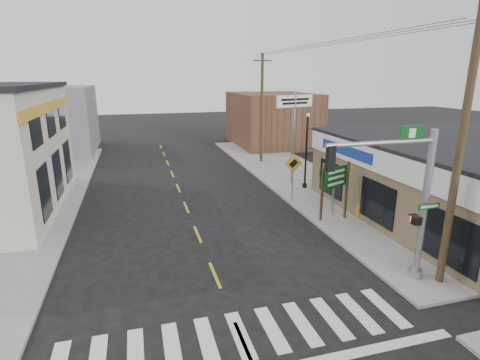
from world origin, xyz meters
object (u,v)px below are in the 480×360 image
object	(u,v)px
guide_sign	(335,183)
dance_center_sign	(294,114)
lamp_post	(307,145)
utility_pole_near	(462,140)
utility_pole_far	(262,108)
fire_hydrant	(359,211)
traffic_signal_pole	(411,191)
bare_tree	(391,151)

from	to	relation	value
guide_sign	dance_center_sign	world-z (taller)	dance_center_sign
lamp_post	utility_pole_near	bearing A→B (deg)	-84.46
lamp_post	utility_pole_far	size ratio (longest dim) A/B	0.55
utility_pole_far	fire_hydrant	bearing A→B (deg)	-87.02
fire_hydrant	utility_pole_near	distance (m)	7.99
traffic_signal_pole	bare_tree	bearing A→B (deg)	60.54
dance_center_sign	bare_tree	xyz separation A→B (m)	(1.27, -8.56, -1.00)
lamp_post	traffic_signal_pole	bearing A→B (deg)	-90.90
fire_hydrant	dance_center_sign	xyz separation A→B (m)	(-0.63, 7.37, 4.38)
bare_tree	utility_pole_near	size ratio (longest dim) A/B	0.47
fire_hydrant	bare_tree	size ratio (longest dim) A/B	0.16
fire_hydrant	lamp_post	xyz separation A→B (m)	(-0.24, 5.95, 2.47)
guide_sign	utility_pole_far	xyz separation A→B (m)	(0.81, 14.12, 2.69)
traffic_signal_pole	lamp_post	xyz separation A→B (m)	(1.74, 11.77, -0.51)
dance_center_sign	utility_pole_far	bearing A→B (deg)	72.41
fire_hydrant	utility_pole_near	xyz separation A→B (m)	(-0.66, -6.34, 4.82)
traffic_signal_pole	utility_pole_far	bearing A→B (deg)	85.97
dance_center_sign	bare_tree	size ratio (longest dim) A/B	1.31
utility_pole_near	bare_tree	bearing A→B (deg)	80.98
dance_center_sign	guide_sign	bearing A→B (deg)	-112.45
fire_hydrant	bare_tree	xyz separation A→B (m)	(0.64, -1.19, 3.38)
dance_center_sign	utility_pole_near	size ratio (longest dim) A/B	0.62
dance_center_sign	utility_pole_far	distance (m)	7.02
lamp_post	bare_tree	distance (m)	7.25
lamp_post	utility_pole_far	bearing A→B (deg)	99.45
fire_hydrant	lamp_post	world-z (taller)	lamp_post
traffic_signal_pole	fire_hydrant	world-z (taller)	traffic_signal_pole
utility_pole_near	dance_center_sign	bearing A→B (deg)	95.07
guide_sign	utility_pole_far	world-z (taller)	utility_pole_far
traffic_signal_pole	lamp_post	world-z (taller)	traffic_signal_pole
dance_center_sign	utility_pole_far	xyz separation A→B (m)	(0.10, 7.01, -0.15)
fire_hydrant	traffic_signal_pole	bearing A→B (deg)	-108.76
traffic_signal_pole	dance_center_sign	size ratio (longest dim) A/B	0.90
traffic_signal_pole	bare_tree	distance (m)	5.34
fire_hydrant	utility_pole_far	size ratio (longest dim) A/B	0.09
guide_sign	lamp_post	xyz separation A→B (m)	(1.10, 5.68, 0.93)
traffic_signal_pole	utility_pole_far	xyz separation A→B (m)	(1.45, 20.21, 1.24)
fire_hydrant	utility_pole_near	size ratio (longest dim) A/B	0.08
traffic_signal_pole	lamp_post	bearing A→B (deg)	81.67
traffic_signal_pole	lamp_post	distance (m)	11.91
lamp_post	utility_pole_far	world-z (taller)	utility_pole_far
fire_hydrant	utility_pole_far	distance (m)	15.00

